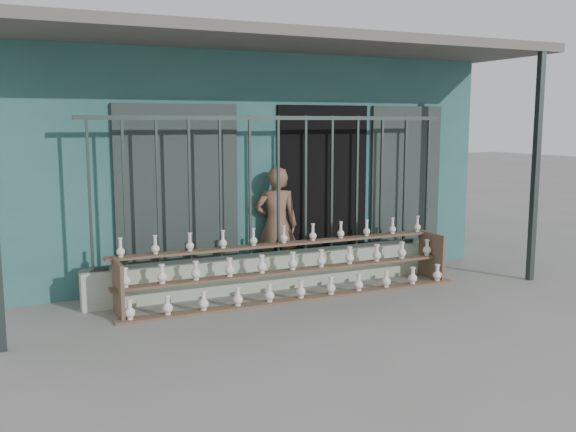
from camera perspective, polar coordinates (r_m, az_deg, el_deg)
name	(u,v)px	position (r m, az deg, el deg)	size (l,w,h in m)	color
ground	(325,314)	(7.39, 3.28, -8.73)	(60.00, 60.00, 0.00)	slate
workshop_building	(209,155)	(10.99, -7.06, 5.44)	(7.40, 6.60, 3.21)	#2B5B59
parapet_wall	(278,271)	(8.46, -0.85, -4.93)	(5.00, 0.20, 0.45)	#A9B99F
security_fence	(278,186)	(8.27, -0.87, 2.67)	(5.00, 0.04, 1.80)	#283330
shelf_rack	(293,268)	(8.07, 0.41, -4.61)	(4.50, 0.68, 0.85)	brown
elderly_woman	(276,225)	(8.65, -1.04, -0.82)	(0.58, 0.38, 1.58)	brown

